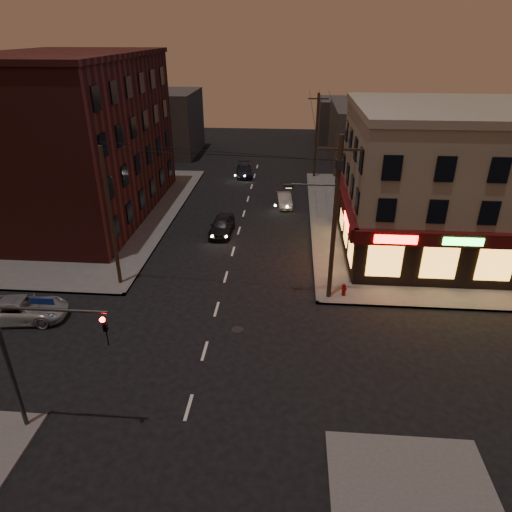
# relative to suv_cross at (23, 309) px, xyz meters

# --- Properties ---
(ground) EXTENTS (120.00, 120.00, 0.00)m
(ground) POSITION_rel_suv_cross_xyz_m (10.96, -2.10, -0.69)
(ground) COLOR black
(ground) RESTS_ON ground
(sidewalk_ne) EXTENTS (24.00, 28.00, 0.15)m
(sidewalk_ne) POSITION_rel_suv_cross_xyz_m (28.96, 16.90, -0.62)
(sidewalk_ne) COLOR #514F4C
(sidewalk_ne) RESTS_ON ground
(sidewalk_nw) EXTENTS (24.00, 28.00, 0.15)m
(sidewalk_nw) POSITION_rel_suv_cross_xyz_m (-7.04, 16.90, -0.62)
(sidewalk_nw) COLOR #514F4C
(sidewalk_nw) RESTS_ON ground
(pizza_building) EXTENTS (15.85, 12.85, 10.50)m
(pizza_building) POSITION_rel_suv_cross_xyz_m (26.89, 11.33, 4.66)
(pizza_building) COLOR gray
(pizza_building) RESTS_ON sidewalk_ne
(brick_apartment) EXTENTS (12.00, 20.00, 13.00)m
(brick_apartment) POSITION_rel_suv_cross_xyz_m (-3.54, 16.90, 5.96)
(brick_apartment) COLOR #461916
(brick_apartment) RESTS_ON sidewalk_nw
(bg_building_ne_a) EXTENTS (10.00, 12.00, 7.00)m
(bg_building_ne_a) POSITION_rel_suv_cross_xyz_m (24.96, 35.90, 2.81)
(bg_building_ne_a) COLOR #3F3D3A
(bg_building_ne_a) RESTS_ON ground
(bg_building_nw) EXTENTS (9.00, 10.00, 8.00)m
(bg_building_nw) POSITION_rel_suv_cross_xyz_m (-2.04, 39.90, 3.31)
(bg_building_nw) COLOR #3F3D3A
(bg_building_nw) RESTS_ON ground
(bg_building_ne_b) EXTENTS (8.00, 8.00, 6.00)m
(bg_building_ne_b) POSITION_rel_suv_cross_xyz_m (22.96, 49.90, 2.31)
(bg_building_ne_b) COLOR #3F3D3A
(bg_building_ne_b) RESTS_ON ground
(utility_pole_main) EXTENTS (4.20, 0.44, 10.00)m
(utility_pole_main) POSITION_rel_suv_cross_xyz_m (17.64, 3.70, 5.07)
(utility_pole_main) COLOR #382619
(utility_pole_main) RESTS_ON sidewalk_ne
(utility_pole_far) EXTENTS (0.26, 0.26, 9.00)m
(utility_pole_far) POSITION_rel_suv_cross_xyz_m (17.76, 29.90, 3.96)
(utility_pole_far) COLOR #382619
(utility_pole_far) RESTS_ON sidewalk_ne
(utility_pole_west) EXTENTS (0.24, 0.24, 9.00)m
(utility_pole_west) POSITION_rel_suv_cross_xyz_m (4.16, 4.40, 3.96)
(utility_pole_west) COLOR #382619
(utility_pole_west) RESTS_ON sidewalk_nw
(traffic_signal) EXTENTS (4.49, 0.32, 6.47)m
(traffic_signal) POSITION_rel_suv_cross_xyz_m (5.39, -7.70, 3.47)
(traffic_signal) COLOR #333538
(traffic_signal) RESTS_ON ground
(suv_cross) EXTENTS (5.20, 2.84, 1.38)m
(suv_cross) POSITION_rel_suv_cross_xyz_m (0.00, 0.00, 0.00)
(suv_cross) COLOR #9EA3A7
(suv_cross) RESTS_ON ground
(sedan_near) EXTENTS (1.88, 4.31, 1.45)m
(sedan_near) POSITION_rel_suv_cross_xyz_m (9.63, 13.22, 0.03)
(sedan_near) COLOR black
(sedan_near) RESTS_ON ground
(sedan_mid) EXTENTS (1.74, 3.79, 1.21)m
(sedan_mid) POSITION_rel_suv_cross_xyz_m (14.59, 20.21, -0.09)
(sedan_mid) COLOR gray
(sedan_mid) RESTS_ON ground
(sedan_far) EXTENTS (2.31, 4.51, 1.25)m
(sedan_far) POSITION_rel_suv_cross_xyz_m (9.78, 29.79, -0.06)
(sedan_far) COLOR black
(sedan_far) RESTS_ON ground
(fire_hydrant) EXTENTS (0.38, 0.38, 0.84)m
(fire_hydrant) POSITION_rel_suv_cross_xyz_m (18.70, 3.90, -0.09)
(fire_hydrant) COLOR maroon
(fire_hydrant) RESTS_ON sidewalk_ne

